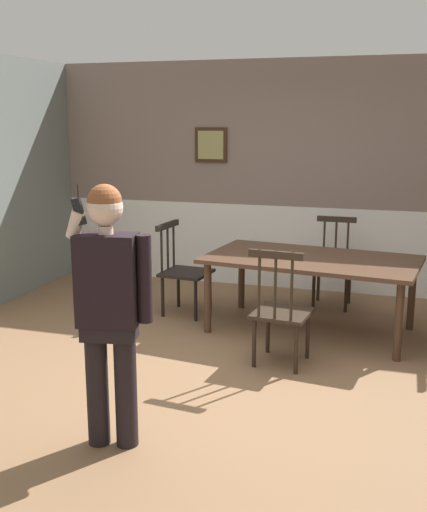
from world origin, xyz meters
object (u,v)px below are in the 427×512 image
chair_near_window (281,310)px  chair_by_doorway (183,270)px  dining_table (311,265)px  chair_at_table_head (333,265)px  person_figure (109,302)px

chair_near_window → chair_by_doorway: bearing=145.1°
dining_table → chair_at_table_head: 0.96m
chair_by_doorway → chair_near_window: bearing=54.5°
dining_table → person_figure: (-0.87, -2.55, 0.28)m
dining_table → chair_by_doorway: bearing=173.1°
chair_at_table_head → person_figure: 3.64m
chair_at_table_head → chair_near_window: bearing=83.8°
chair_by_doorway → person_figure: 2.80m
dining_table → person_figure: person_figure is taller
chair_at_table_head → dining_table: bearing=83.9°
chair_near_window → person_figure: bearing=-108.9°
dining_table → person_figure: size_ratio=1.26×
dining_table → person_figure: 2.70m
chair_near_window → dining_table: bearing=89.2°
dining_table → chair_at_table_head: size_ratio=2.16×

